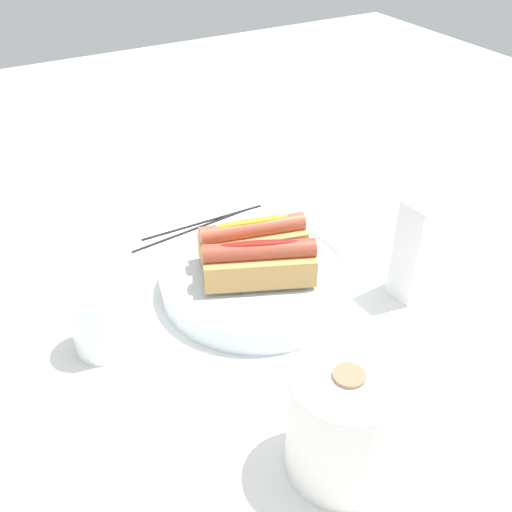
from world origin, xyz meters
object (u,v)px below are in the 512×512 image
serving_bowl (256,277)px  napkin_box (432,243)px  chopstick_near (190,229)px  hotdog_back (259,263)px  paper_towel_roll (343,423)px  hotdog_front (253,240)px  chopstick_far (204,221)px  water_glass (99,324)px

serving_bowl → napkin_box: (-0.21, 0.11, 0.05)m
chopstick_near → hotdog_back: bearing=86.3°
chopstick_near → paper_towel_roll: bearing=77.6°
hotdog_front → chopstick_near: bearing=-79.6°
hotdog_front → chopstick_far: hotdog_front is taller
hotdog_front → chopstick_near: hotdog_front is taller
serving_bowl → water_glass: 0.23m
hotdog_back → napkin_box: napkin_box is taller
hotdog_front → water_glass: 0.24m
napkin_box → chopstick_near: (0.23, -0.30, -0.07)m
serving_bowl → hotdog_back: hotdog_back is taller
hotdog_front → chopstick_near: 0.17m
hotdog_back → water_glass: hotdog_back is taller
napkin_box → chopstick_near: napkin_box is taller
paper_towel_roll → napkin_box: 0.34m
hotdog_front → chopstick_far: (-0.00, -0.17, -0.06)m
water_glass → napkin_box: bearing=166.6°
chopstick_near → chopstick_far: same height
hotdog_front → chopstick_far: size_ratio=0.72×
water_glass → chopstick_far: bearing=-139.0°
paper_towel_roll → chopstick_far: paper_towel_roll is taller
hotdog_back → chopstick_near: hotdog_back is taller
serving_bowl → chopstick_near: serving_bowl is taller
water_glass → chopstick_near: size_ratio=0.41×
hotdog_front → napkin_box: (-0.21, 0.14, 0.01)m
hotdog_front → chopstick_far: 0.18m
hotdog_back → water_glass: size_ratio=1.75×
paper_towel_roll → chopstick_near: bearing=-95.8°
serving_bowl → chopstick_near: 0.19m
paper_towel_roll → napkin_box: napkin_box is taller
water_glass → chopstick_far: (-0.24, -0.21, -0.04)m
serving_bowl → paper_towel_roll: bearing=76.9°
hotdog_back → napkin_box: 0.24m
hotdog_back → napkin_box: (-0.22, 0.09, 0.01)m
serving_bowl → paper_towel_roll: 0.31m
hotdog_front → water_glass: (0.24, 0.03, -0.03)m
napkin_box → chopstick_far: napkin_box is taller
chopstick_near → chopstick_far: bearing=-164.8°
napkin_box → water_glass: bearing=-17.6°
hotdog_back → napkin_box: size_ratio=1.05×
napkin_box → chopstick_far: (0.20, -0.31, -0.07)m
serving_bowl → hotdog_front: hotdog_front is taller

